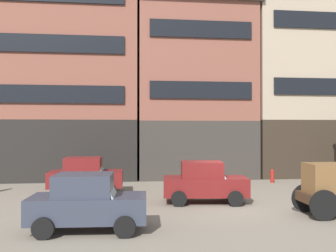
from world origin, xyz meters
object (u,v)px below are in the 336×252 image
Objects in this scene: sedan_dark at (204,182)px; fire_hydrant_curbside at (272,176)px; sedan_parked_curb at (87,202)px; sedan_light at (85,175)px.

sedan_dark is 4.63× the size of fire_hydrant_curbside.
sedan_dark and sedan_parked_curb have the same top height.
sedan_parked_curb is (0.87, -7.03, 0.00)m from sedan_light.
sedan_parked_curb reaches higher than fire_hydrant_curbside.
sedan_parked_curb is at bearing -82.93° from sedan_light.
fire_hydrant_curbside is (10.10, 9.45, -0.49)m from sedan_parked_curb.
sedan_dark reaches higher than fire_hydrant_curbside.
sedan_light and sedan_parked_curb have the same top height.
sedan_dark is at bearing 40.54° from sedan_parked_curb.
sedan_light is (-5.55, 3.03, 0.00)m from sedan_dark.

